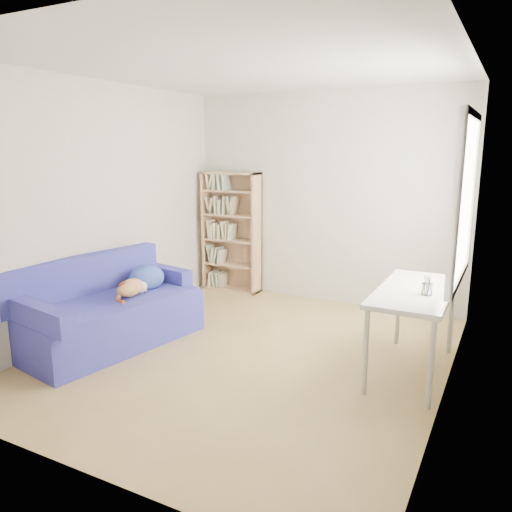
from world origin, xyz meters
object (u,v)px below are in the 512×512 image
at_px(sofa, 110,311).
at_px(pen_cup, 427,288).
at_px(desk, 415,297).
at_px(bookshelf, 231,237).

xyz_separation_m(sofa, pen_cup, (2.90, 0.57, 0.48)).
distance_m(desk, pen_cup, 0.22).
bearing_deg(sofa, bookshelf, 97.78).
bearing_deg(bookshelf, sofa, -92.48).
xyz_separation_m(sofa, bookshelf, (0.10, 2.23, 0.41)).
bearing_deg(desk, pen_cup, -51.38).
bearing_deg(sofa, pen_cup, 21.38).
distance_m(bookshelf, desk, 3.09).
bearing_deg(bookshelf, desk, -29.42).
height_order(sofa, pen_cup, pen_cup).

